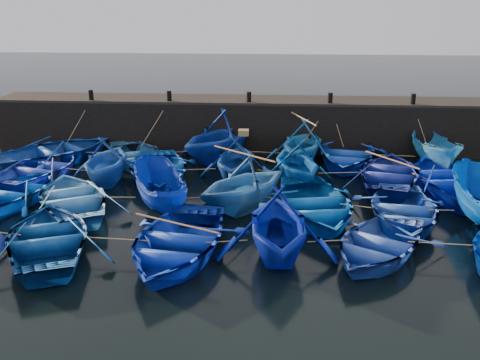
# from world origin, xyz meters

# --- Properties ---
(ground) EXTENTS (120.00, 120.00, 0.00)m
(ground) POSITION_xyz_m (0.00, 0.00, 0.00)
(ground) COLOR black
(ground) RESTS_ON ground
(quay_wall) EXTENTS (26.00, 2.50, 2.50)m
(quay_wall) POSITION_xyz_m (0.00, 10.50, 1.25)
(quay_wall) COLOR black
(quay_wall) RESTS_ON ground
(quay_top) EXTENTS (26.00, 2.50, 0.12)m
(quay_top) POSITION_xyz_m (0.00, 10.50, 2.56)
(quay_top) COLOR black
(quay_top) RESTS_ON quay_wall
(bollard_0) EXTENTS (0.24, 0.24, 0.50)m
(bollard_0) POSITION_xyz_m (-8.00, 9.60, 2.87)
(bollard_0) COLOR black
(bollard_0) RESTS_ON quay_top
(bollard_1) EXTENTS (0.24, 0.24, 0.50)m
(bollard_1) POSITION_xyz_m (-4.00, 9.60, 2.87)
(bollard_1) COLOR black
(bollard_1) RESTS_ON quay_top
(bollard_2) EXTENTS (0.24, 0.24, 0.50)m
(bollard_2) POSITION_xyz_m (0.00, 9.60, 2.87)
(bollard_2) COLOR black
(bollard_2) RESTS_ON quay_top
(bollard_3) EXTENTS (0.24, 0.24, 0.50)m
(bollard_3) POSITION_xyz_m (4.00, 9.60, 2.87)
(bollard_3) COLOR black
(bollard_3) RESTS_ON quay_top
(bollard_4) EXTENTS (0.24, 0.24, 0.50)m
(bollard_4) POSITION_xyz_m (8.00, 9.60, 2.87)
(bollard_4) COLOR black
(bollard_4) RESTS_ON quay_top
(boat_0) EXTENTS (6.95, 7.00, 1.19)m
(boat_0) POSITION_xyz_m (-9.10, 7.21, 0.60)
(boat_0) COLOR navy
(boat_0) RESTS_ON ground
(boat_1) EXTENTS (5.29, 5.81, 0.99)m
(boat_1) POSITION_xyz_m (-5.27, 7.18, 0.49)
(boat_1) COLOR #276195
(boat_1) RESTS_ON ground
(boat_2) EXTENTS (6.17, 6.36, 2.56)m
(boat_2) POSITION_xyz_m (-1.33, 7.91, 1.28)
(boat_2) COLOR navy
(boat_2) RESTS_ON ground
(boat_3) EXTENTS (4.54, 4.95, 2.19)m
(boat_3) POSITION_xyz_m (2.63, 7.72, 1.10)
(boat_3) COLOR blue
(boat_3) RESTS_ON ground
(boat_4) EXTENTS (4.88, 6.11, 1.13)m
(boat_4) POSITION_xyz_m (4.72, 7.80, 0.57)
(boat_4) COLOR navy
(boat_4) RESTS_ON ground
(boat_5) EXTENTS (1.97, 4.23, 1.58)m
(boat_5) POSITION_xyz_m (8.77, 7.58, 0.79)
(boat_5) COLOR #2978BF
(boat_5) RESTS_ON ground
(boat_6) EXTENTS (4.65, 5.68, 1.03)m
(boat_6) POSITION_xyz_m (-8.76, 4.70, 0.51)
(boat_6) COLOR #1E33B0
(boat_6) RESTS_ON ground
(boat_7) EXTENTS (3.46, 4.01, 2.10)m
(boat_7) POSITION_xyz_m (-5.75, 4.42, 1.05)
(boat_7) COLOR #1A4A94
(boat_7) RESTS_ON ground
(boat_8) EXTENTS (4.95, 6.06, 1.10)m
(boat_8) POSITION_xyz_m (-3.67, 4.79, 0.55)
(boat_8) COLOR blue
(boat_8) RESTS_ON ground
(boat_9) EXTENTS (3.55, 4.07, 2.05)m
(boat_9) POSITION_xyz_m (-0.28, 5.06, 1.03)
(boat_9) COLOR navy
(boat_9) RESTS_ON ground
(boat_10) EXTENTS (4.31, 4.67, 2.03)m
(boat_10) POSITION_xyz_m (2.29, 4.75, 1.02)
(boat_10) COLOR #034796
(boat_10) RESTS_ON ground
(boat_11) EXTENTS (4.85, 5.96, 1.09)m
(boat_11) POSITION_xyz_m (6.23, 5.03, 0.54)
(boat_11) COLOR navy
(boat_11) RESTS_ON ground
(boat_12) EXTENTS (4.71, 6.14, 1.18)m
(boat_12) POSITION_xyz_m (8.46, 4.23, 0.59)
(boat_12) COLOR #031DAD
(boat_12) RESTS_ON ground
(boat_13) EXTENTS (4.28, 5.27, 0.96)m
(boat_13) POSITION_xyz_m (-8.60, 1.93, 0.48)
(boat_13) COLOR #023F95
(boat_13) RESTS_ON ground
(boat_14) EXTENTS (5.59, 6.19, 1.05)m
(boat_14) POSITION_xyz_m (-6.09, 1.33, 0.53)
(boat_14) COLOR #3878D5
(boat_14) RESTS_ON ground
(boat_15) EXTENTS (3.23, 4.63, 1.68)m
(boat_15) POSITION_xyz_m (-2.85, 1.41, 0.84)
(boat_15) COLOR navy
(boat_15) RESTS_ON ground
(boat_16) EXTENTS (5.43, 5.46, 2.18)m
(boat_16) POSITION_xyz_m (0.23, 1.75, 1.09)
(boat_16) COLOR #2D6AAE
(boat_16) RESTS_ON ground
(boat_17) EXTENTS (4.70, 5.93, 1.11)m
(boat_17) POSITION_xyz_m (2.82, 1.25, 0.55)
(boat_17) COLOR #054DA2
(boat_17) RESTS_ON ground
(boat_18) EXTENTS (4.11, 5.33, 1.02)m
(boat_18) POSITION_xyz_m (5.87, 0.91, 0.51)
(boat_18) COLOR #204AAF
(boat_18) RESTS_ON ground
(boat_21) EXTENTS (5.34, 6.17, 1.07)m
(boat_21) POSITION_xyz_m (-5.57, -2.10, 0.54)
(boat_21) COLOR navy
(boat_21) RESTS_ON ground
(boat_22) EXTENTS (4.61, 5.93, 1.13)m
(boat_22) POSITION_xyz_m (-1.55, -2.24, 0.56)
(boat_22) COLOR #0C2CAE
(boat_22) RESTS_ON ground
(boat_23) EXTENTS (3.96, 4.52, 2.27)m
(boat_23) POSITION_xyz_m (1.49, -1.98, 1.14)
(boat_23) COLOR #031898
(boat_23) RESTS_ON ground
(boat_24) EXTENTS (5.20, 5.67, 0.96)m
(boat_24) POSITION_xyz_m (4.54, -1.76, 0.48)
(boat_24) COLOR #284BAC
(boat_24) RESTS_ON ground
(wooden_crate) EXTENTS (0.43, 0.40, 0.24)m
(wooden_crate) POSITION_xyz_m (0.02, 5.06, 2.17)
(wooden_crate) COLOR brown
(wooden_crate) RESTS_ON boat_9
(mooring_ropes) EXTENTS (17.92, 11.78, 2.10)m
(mooring_ropes) POSITION_xyz_m (-0.02, 4.98, 0.88)
(mooring_ropes) COLOR tan
(mooring_ropes) RESTS_ON ground
(loose_oars) EXTENTS (10.03, 12.04, 1.16)m
(loose_oars) POSITION_xyz_m (1.88, 3.07, 1.68)
(loose_oars) COLOR #99724C
(loose_oars) RESTS_ON ground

